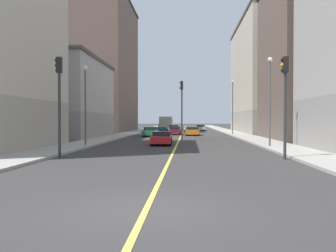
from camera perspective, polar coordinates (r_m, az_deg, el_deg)
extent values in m
plane|color=#343131|center=(9.14, -3.43, -12.95)|extent=(400.00, 400.00, 0.00)
cube|color=#9E9B93|center=(58.30, 10.45, -1.13)|extent=(3.09, 168.00, 0.15)
cube|color=#9E9B93|center=(58.60, -5.91, -1.10)|extent=(3.09, 168.00, 0.15)
cube|color=#E5D14C|center=(57.86, 2.25, -1.19)|extent=(0.16, 154.00, 0.01)
cube|color=brown|center=(42.26, 21.47, 0.53)|extent=(8.74, 14.04, 3.83)
cube|color=brown|center=(43.09, 21.54, 12.13)|extent=(8.74, 14.04, 13.51)
cube|color=#9D9688|center=(64.97, 15.00, 0.62)|extent=(8.74, 25.84, 3.65)
cube|color=#BCB29E|center=(65.59, 15.03, 8.87)|extent=(8.74, 25.84, 15.18)
cube|color=#545047|center=(67.11, 15.06, 15.48)|extent=(9.04, 26.14, 0.40)
cube|color=gray|center=(46.56, -15.86, 0.12)|extent=(8.74, 16.23, 3.07)
cube|color=#9E9993|center=(46.73, -15.89, 5.85)|extent=(8.74, 16.23, 6.26)
cube|color=#474442|center=(47.13, -15.91, 9.89)|extent=(9.04, 16.53, 0.40)
cube|color=brown|center=(68.08, -9.68, 0.72)|extent=(8.74, 21.73, 3.82)
cube|color=brown|center=(69.07, -9.71, 10.66)|extent=(8.74, 21.73, 20.02)
cube|color=#2B221D|center=(71.50, -9.73, 18.75)|extent=(9.04, 22.03, 0.40)
cylinder|color=#2D2D2D|center=(21.02, 17.98, 1.46)|extent=(0.16, 0.16, 4.79)
cube|color=black|center=(21.23, 18.02, 9.15)|extent=(0.28, 0.32, 0.90)
sphere|color=#320404|center=(21.24, 17.60, 9.89)|extent=(0.20, 0.20, 0.20)
sphere|color=orange|center=(21.19, 17.60, 9.15)|extent=(0.20, 0.20, 0.20)
sphere|color=black|center=(21.16, 17.59, 8.39)|extent=(0.20, 0.20, 0.20)
cylinder|color=#2D2D2D|center=(21.64, -16.74, 1.58)|extent=(0.16, 0.16, 4.89)
cube|color=black|center=(21.86, -16.78, 9.19)|extent=(0.28, 0.32, 0.90)
sphere|color=#320404|center=(21.96, -17.18, 9.86)|extent=(0.20, 0.20, 0.20)
sphere|color=#352204|center=(21.92, -17.18, 9.14)|extent=(0.20, 0.20, 0.20)
sphere|color=green|center=(21.88, -17.18, 8.41)|extent=(0.20, 0.20, 0.20)
cylinder|color=#2D2D2D|center=(39.16, 2.19, 1.78)|extent=(0.16, 0.16, 5.50)
cube|color=black|center=(39.33, 2.20, 6.45)|extent=(0.28, 0.32, 0.90)
sphere|color=#320404|center=(39.36, 1.96, 6.84)|extent=(0.20, 0.20, 0.20)
sphere|color=orange|center=(39.33, 1.96, 6.43)|extent=(0.20, 0.20, 0.20)
sphere|color=black|center=(39.31, 1.96, 6.03)|extent=(0.20, 0.20, 0.20)
cylinder|color=#4C4C51|center=(29.32, 15.77, 3.38)|extent=(0.14, 0.14, 6.59)
sphere|color=#EAEACC|center=(29.67, 15.81, 10.04)|extent=(0.36, 0.36, 0.36)
cylinder|color=#4C4C51|center=(30.20, -12.90, 2.89)|extent=(0.14, 0.14, 6.14)
sphere|color=#EAEACC|center=(30.48, -12.92, 8.94)|extent=(0.36, 0.36, 0.36)
cylinder|color=#4C4C51|center=(52.98, 10.15, 2.76)|extent=(0.14, 0.14, 7.43)
sphere|color=#EAEACC|center=(53.24, 10.17, 6.93)|extent=(0.36, 0.36, 0.36)
cube|color=white|center=(63.90, 0.95, -0.51)|extent=(1.84, 4.15, 0.64)
cube|color=black|center=(64.05, 0.96, -0.03)|extent=(1.61, 2.09, 0.43)
cylinder|color=black|center=(65.23, 0.28, -0.67)|extent=(0.22, 0.64, 0.64)
cylinder|color=black|center=(65.15, 1.73, -0.68)|extent=(0.22, 0.64, 0.64)
cylinder|color=black|center=(62.67, 0.14, -0.74)|extent=(0.22, 0.64, 0.64)
cylinder|color=black|center=(62.59, 1.65, -0.74)|extent=(0.22, 0.64, 0.64)
cube|color=red|center=(31.77, -0.99, -2.08)|extent=(1.84, 4.51, 0.57)
cube|color=black|center=(31.89, -0.98, -1.19)|extent=(1.57, 1.92, 0.41)
cylinder|color=black|center=(33.21, -2.23, -2.27)|extent=(0.24, 0.65, 0.64)
cylinder|color=black|center=(33.13, 0.48, -2.27)|extent=(0.24, 0.65, 0.64)
cylinder|color=black|center=(30.45, -2.60, -2.56)|extent=(0.24, 0.65, 0.64)
cylinder|color=black|center=(30.37, 0.35, -2.57)|extent=(0.24, 0.65, 0.64)
cube|color=orange|center=(51.33, 3.90, -0.91)|extent=(1.97, 4.46, 0.59)
cube|color=black|center=(51.34, 3.90, -0.36)|extent=(1.70, 2.11, 0.40)
cylinder|color=black|center=(52.73, 2.97, -1.07)|extent=(0.23, 0.64, 0.64)
cylinder|color=black|center=(52.71, 4.85, -1.07)|extent=(0.23, 0.64, 0.64)
cylinder|color=black|center=(49.98, 2.89, -1.18)|extent=(0.23, 0.64, 0.64)
cylinder|color=black|center=(49.97, 4.87, -1.18)|extent=(0.23, 0.64, 0.64)
cube|color=silver|center=(73.23, 5.12, -0.35)|extent=(1.92, 4.23, 0.57)
cube|color=black|center=(73.13, 5.13, 0.04)|extent=(1.61, 1.90, 0.43)
cylinder|color=black|center=(74.46, 4.44, -0.47)|extent=(0.25, 0.65, 0.64)
cylinder|color=black|center=(74.58, 5.64, -0.47)|extent=(0.25, 0.65, 0.64)
cylinder|color=black|center=(71.89, 4.58, -0.52)|extent=(0.25, 0.65, 0.64)
cylinder|color=black|center=(72.02, 5.82, -0.52)|extent=(0.25, 0.65, 0.64)
cube|color=#1E6B38|center=(47.98, -2.79, -1.04)|extent=(2.00, 4.57, 0.58)
cube|color=black|center=(48.12, -2.78, -0.40)|extent=(1.71, 2.03, 0.48)
cylinder|color=black|center=(49.46, -3.66, -1.20)|extent=(0.24, 0.65, 0.64)
cylinder|color=black|center=(49.32, -1.67, -1.21)|extent=(0.24, 0.65, 0.64)
cylinder|color=black|center=(46.67, -3.98, -1.33)|extent=(0.24, 0.65, 0.64)
cylinder|color=black|center=(46.53, -1.88, -1.34)|extent=(0.24, 0.65, 0.64)
cube|color=maroon|center=(53.65, 1.13, -0.84)|extent=(1.83, 4.28, 0.56)
cube|color=black|center=(53.57, 1.12, -0.32)|extent=(1.56, 1.83, 0.41)
cylinder|color=black|center=(55.02, 0.41, -0.98)|extent=(0.24, 0.65, 0.64)
cylinder|color=black|center=(54.92, 2.03, -0.98)|extent=(0.24, 0.65, 0.64)
cylinder|color=black|center=(52.40, 0.19, -1.08)|extent=(0.24, 0.65, 0.64)
cylinder|color=black|center=(52.30, 1.88, -1.08)|extent=(0.24, 0.65, 0.64)
cube|color=#196670|center=(71.12, -0.86, -0.37)|extent=(1.82, 4.00, 0.61)
cube|color=black|center=(71.06, -0.86, 0.05)|extent=(1.59, 1.99, 0.46)
cylinder|color=black|center=(72.43, -1.42, -0.51)|extent=(0.22, 0.64, 0.64)
cylinder|color=black|center=(72.30, -0.13, -0.51)|extent=(0.22, 0.64, 0.64)
cylinder|color=black|center=(69.96, -1.60, -0.56)|extent=(0.22, 0.64, 0.64)
cylinder|color=black|center=(69.83, -0.27, -0.56)|extent=(0.22, 0.64, 0.64)
cube|color=beige|center=(74.78, -0.17, 0.27)|extent=(2.39, 1.83, 1.85)
cube|color=#B2B2A8|center=(71.32, -0.34, 0.53)|extent=(2.39, 4.31, 2.39)
cylinder|color=black|center=(74.54, -1.02, -0.37)|extent=(0.30, 0.90, 0.90)
cylinder|color=black|center=(74.41, 0.66, -0.37)|extent=(0.30, 0.90, 0.90)
cylinder|color=black|center=(70.51, -1.27, -0.44)|extent=(0.30, 0.90, 0.90)
cylinder|color=black|center=(70.37, 0.51, -0.45)|extent=(0.30, 0.90, 0.90)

